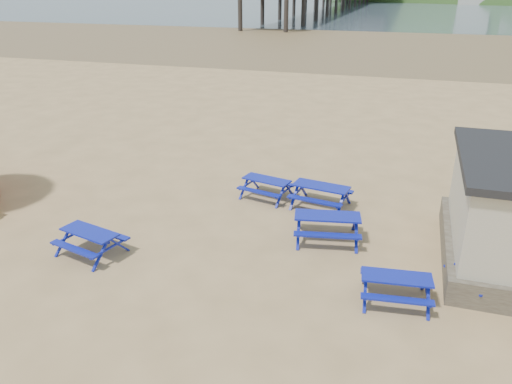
% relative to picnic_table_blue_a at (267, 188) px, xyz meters
% --- Properties ---
extents(ground, '(400.00, 400.00, 0.00)m').
position_rel_picnic_table_blue_a_xyz_m(ground, '(-0.72, -3.38, -0.37)').
color(ground, tan).
rests_on(ground, ground).
extents(wet_sand, '(400.00, 400.00, 0.00)m').
position_rel_picnic_table_blue_a_xyz_m(wet_sand, '(-0.72, 51.62, -0.36)').
color(wet_sand, brown).
rests_on(wet_sand, ground).
extents(sea, '(400.00, 400.00, 0.00)m').
position_rel_picnic_table_blue_a_xyz_m(sea, '(-0.72, 166.62, -0.36)').
color(sea, '#435460').
rests_on(sea, ground).
extents(picnic_table_blue_a, '(2.01, 1.75, 0.73)m').
position_rel_picnic_table_blue_a_xyz_m(picnic_table_blue_a, '(0.00, 0.00, 0.00)').
color(picnic_table_blue_a, '#0E2EA0').
rests_on(picnic_table_blue_a, ground).
extents(picnic_table_blue_b, '(2.17, 1.86, 0.82)m').
position_rel_picnic_table_blue_a_xyz_m(picnic_table_blue_b, '(2.06, -0.22, 0.04)').
color(picnic_table_blue_b, '#0E2EA0').
rests_on(picnic_table_blue_b, ground).
extents(picnic_table_blue_c, '(2.26, 1.96, 0.84)m').
position_rel_picnic_table_blue_a_xyz_m(picnic_table_blue_c, '(2.69, -2.57, 0.05)').
color(picnic_table_blue_c, '#0E2EA0').
rests_on(picnic_table_blue_c, ground).
extents(picnic_table_blue_d, '(2.07, 1.81, 0.75)m').
position_rel_picnic_table_blue_a_xyz_m(picnic_table_blue_d, '(-3.73, -5.51, 0.01)').
color(picnic_table_blue_d, '#0E2EA0').
rests_on(picnic_table_blue_d, ground).
extents(picnic_table_blue_e, '(1.86, 1.57, 0.72)m').
position_rel_picnic_table_blue_a_xyz_m(picnic_table_blue_e, '(4.88, -5.25, -0.01)').
color(picnic_table_blue_e, '#0E2EA0').
rests_on(picnic_table_blue_e, ground).
extents(picnic_table_blue_f, '(2.30, 2.20, 0.75)m').
position_rel_picnic_table_blue_a_xyz_m(picnic_table_blue_f, '(7.19, -4.01, 0.01)').
color(picnic_table_blue_f, '#0E2EA0').
rests_on(picnic_table_blue_f, ground).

